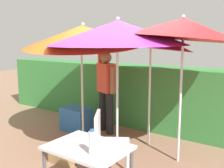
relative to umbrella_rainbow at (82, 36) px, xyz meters
name	(u,v)px	position (x,y,z in m)	size (l,w,h in m)	color
ground_plane	(102,153)	(0.55, -0.20, -1.89)	(24.00, 24.00, 0.00)	#937056
hedge_row	(149,97)	(0.55, 1.46, -1.25)	(8.00, 0.70, 1.29)	#38843D
umbrella_rainbow	(82,36)	(0.00, 0.00, 0.00)	(2.03, 2.03, 2.20)	silver
umbrella_orange	(183,29)	(1.68, 0.24, 0.09)	(1.69, 1.68, 2.22)	silver
umbrella_yellow	(151,41)	(1.01, 0.55, -0.08)	(1.46, 1.46, 2.05)	silver
umbrella_navy	(118,33)	(0.84, -0.17, 0.03)	(2.08, 2.08, 2.15)	silver
person_vendor	(106,86)	(0.02, 0.65, -0.96)	(0.54, 0.34, 1.88)	black
chair_plastic	(107,141)	(1.10, -0.79, -1.38)	(0.61, 0.61, 0.89)	silver
cooler_box	(76,119)	(-0.53, 0.38, -1.65)	(0.57, 0.40, 0.47)	#2D6BB7
crate_cardboard	(65,152)	(0.30, -0.78, -1.74)	(0.41, 0.31, 0.31)	#9E7A4C
folding_table	(88,155)	(1.39, -1.52, -1.22)	(0.80, 0.60, 0.77)	#4C4C51
bottle_water	(92,142)	(1.54, -1.64, -1.01)	(0.07, 0.07, 0.24)	silver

